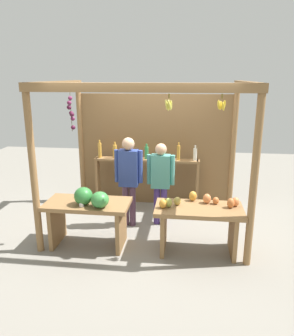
{
  "coord_description": "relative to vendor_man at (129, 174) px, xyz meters",
  "views": [
    {
      "loc": [
        0.63,
        -5.28,
        2.54
      ],
      "look_at": [
        0.0,
        -0.21,
        1.1
      ],
      "focal_mm": 35.25,
      "sensor_mm": 36.0,
      "label": 1
    }
  ],
  "objects": [
    {
      "name": "fruit_counter_left",
      "position": [
        -0.47,
        -0.81,
        -0.33
      ],
      "size": [
        1.27,
        0.65,
        0.97
      ],
      "color": "olive",
      "rests_on": "ground"
    },
    {
      "name": "fruit_counter_right",
      "position": [
        1.17,
        -0.76,
        -0.39
      ],
      "size": [
        1.27,
        0.65,
        0.86
      ],
      "color": "olive",
      "rests_on": "ground"
    },
    {
      "name": "ground_plane",
      "position": [
        0.34,
        0.03,
        -0.93
      ],
      "size": [
        12.0,
        12.0,
        0.0
      ],
      "primitive_type": "plane",
      "color": "gray",
      "rests_on": "ground"
    },
    {
      "name": "vendor_man",
      "position": [
        0.0,
        0.0,
        0.0
      ],
      "size": [
        0.48,
        0.21,
        1.56
      ],
      "rotation": [
        0.0,
        0.0,
        0.06
      ],
      "color": "#55374C",
      "rests_on": "ground"
    },
    {
      "name": "bottle_shelf_unit",
      "position": [
        0.19,
        0.82,
        -0.13
      ],
      "size": [
        2.01,
        0.22,
        1.35
      ],
      "color": "olive",
      "rests_on": "ground"
    },
    {
      "name": "market_stall",
      "position": [
        0.33,
        0.53,
        0.5
      ],
      "size": [
        3.14,
        2.23,
        2.45
      ],
      "color": "olive",
      "rests_on": "ground"
    },
    {
      "name": "vendor_woman",
      "position": [
        0.53,
        0.12,
        -0.07
      ],
      "size": [
        0.48,
        0.2,
        1.45
      ],
      "rotation": [
        0.0,
        0.0,
        -0.0
      ],
      "color": "#442E76",
      "rests_on": "ground"
    }
  ]
}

